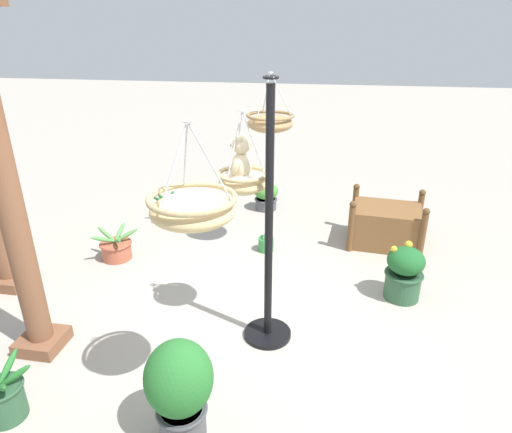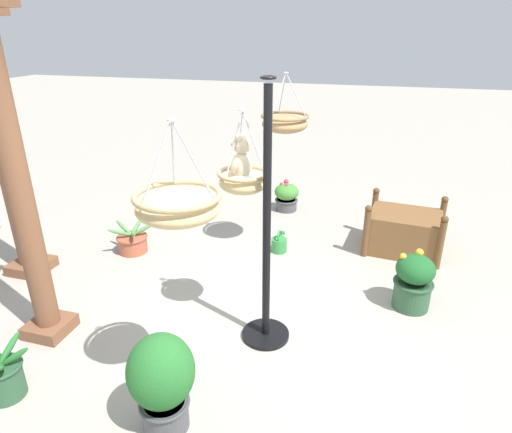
% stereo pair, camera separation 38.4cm
% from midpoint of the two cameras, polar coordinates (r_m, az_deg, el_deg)
% --- Properties ---
extents(ground_plane, '(40.00, 40.00, 0.00)m').
position_cam_midpoint_polar(ground_plane, '(4.41, 3.54, -14.07)').
color(ground_plane, '#A8A093').
extents(display_pole_central, '(0.44, 0.44, 2.35)m').
position_cam_midpoint_polar(display_pole_central, '(3.88, 4.20, -6.96)').
color(display_pole_central, black).
rests_on(display_pole_central, ground).
extents(hanging_basket_with_teddy, '(0.45, 0.45, 0.71)m').
position_cam_midpoint_polar(hanging_basket_with_teddy, '(3.75, 1.27, 4.67)').
color(hanging_basket_with_teddy, tan).
extents(teddy_bear, '(0.28, 0.24, 0.40)m').
position_cam_midpoint_polar(teddy_bear, '(3.70, 0.98, 7.26)').
color(teddy_bear, beige).
extents(hanging_basket_left_high, '(0.57, 0.57, 0.67)m').
position_cam_midpoint_polar(hanging_basket_left_high, '(2.83, -6.31, 1.38)').
color(hanging_basket_left_high, tan).
extents(hanging_basket_right_low, '(0.55, 0.55, 0.67)m').
position_cam_midpoint_polar(hanging_basket_right_low, '(5.17, 5.93, 12.02)').
color(hanging_basket_right_low, '#A37F51').
extents(greenhouse_pillar_left, '(0.45, 0.45, 2.88)m').
position_cam_midpoint_polar(greenhouse_pillar_left, '(5.35, -27.94, 6.74)').
color(greenhouse_pillar_left, brown).
rests_on(greenhouse_pillar_left, ground).
extents(greenhouse_pillar_right, '(0.40, 0.40, 2.91)m').
position_cam_midpoint_polar(greenhouse_pillar_right, '(4.04, -26.02, 2.59)').
color(greenhouse_pillar_right, brown).
rests_on(greenhouse_pillar_right, ground).
extents(wooden_planter_box, '(0.85, 1.02, 0.69)m').
position_cam_midpoint_polar(wooden_planter_box, '(5.99, 20.44, -1.75)').
color(wooden_planter_box, brown).
rests_on(wooden_planter_box, ground).
extents(potted_plant_fern_front, '(0.50, 0.47, 0.42)m').
position_cam_midpoint_polar(potted_plant_fern_front, '(6.69, -7.08, 1.31)').
color(potted_plant_fern_front, '#2D5638').
rests_on(potted_plant_fern_front, ground).
extents(potted_plant_flowering_red, '(0.47, 0.47, 0.78)m').
position_cam_midpoint_polar(potted_plant_flowering_red, '(3.26, -8.67, -20.37)').
color(potted_plant_flowering_red, '#4C4C51').
rests_on(potted_plant_flowering_red, ground).
extents(potted_plant_tall_leafy, '(0.50, 0.45, 0.46)m').
position_cam_midpoint_polar(potted_plant_tall_leafy, '(4.01, -27.58, -17.99)').
color(potted_plant_tall_leafy, '#2D5638').
rests_on(potted_plant_tall_leafy, ground).
extents(potted_plant_small_succulent, '(0.54, 0.55, 0.39)m').
position_cam_midpoint_polar(potted_plant_small_succulent, '(5.81, -13.96, -3.20)').
color(potted_plant_small_succulent, '#AD563D').
rests_on(potted_plant_small_succulent, ground).
extents(potted_plant_conical_shrub, '(0.40, 0.40, 0.62)m').
position_cam_midpoint_polar(potted_plant_conical_shrub, '(4.84, 21.99, -7.88)').
color(potted_plant_conical_shrub, '#2D5638').
rests_on(potted_plant_conical_shrub, ground).
extents(potted_plant_trailing_ivy, '(0.38, 0.38, 0.47)m').
position_cam_midpoint_polar(potted_plant_trailing_ivy, '(6.93, 5.56, 2.57)').
color(potted_plant_trailing_ivy, '#4C4C51').
rests_on(potted_plant_trailing_ivy, ground).
extents(watering_can, '(0.35, 0.20, 0.30)m').
position_cam_midpoint_polar(watering_can, '(5.69, 4.96, -3.61)').
color(watering_can, '#338C3F').
rests_on(watering_can, ground).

